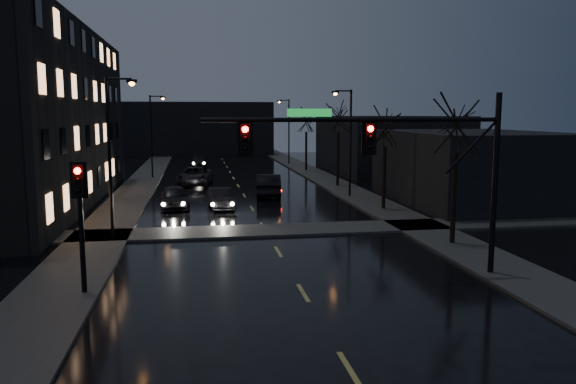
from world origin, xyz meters
name	(u,v)px	position (x,y,z in m)	size (l,w,h in m)	color
sidewalk_left	(134,192)	(-8.50, 35.00, 0.06)	(3.00, 140.00, 0.12)	#2D2D2B
sidewalk_right	(342,188)	(8.50, 35.00, 0.06)	(3.00, 140.00, 0.12)	#2D2D2B
sidewalk_cross	(266,230)	(0.00, 18.50, 0.06)	(40.00, 3.00, 0.12)	#2D2D2B
apartment_block	(0,117)	(-16.50, 30.00, 6.00)	(12.00, 30.00, 12.00)	black
commercial_right_near	(472,167)	(15.50, 26.00, 2.50)	(10.00, 14.00, 5.00)	black
commercial_right_far	(387,144)	(17.00, 48.00, 3.00)	(12.00, 18.00, 6.00)	black
far_block	(199,129)	(-3.00, 78.00, 4.00)	(22.00, 10.00, 8.00)	black
signal_mast	(402,151)	(3.85, 9.00, 4.87)	(11.11, 0.41, 7.00)	black
signal_pole_left	(80,209)	(-7.50, 8.99, 3.01)	(0.35, 0.41, 4.53)	black
tree_near	(457,114)	(8.40, 14.00, 6.22)	(3.52, 3.52, 8.08)	black
tree_mid_a	(385,120)	(8.40, 24.00, 5.83)	(3.30, 3.30, 7.58)	black
tree_mid_b	(338,109)	(8.40, 36.00, 6.61)	(3.74, 3.74, 8.59)	black
tree_far	(306,115)	(8.40, 50.00, 6.06)	(3.43, 3.43, 7.88)	black
streetlight_l_near	(113,143)	(-7.58, 18.00, 4.77)	(1.53, 0.28, 8.00)	black
streetlight_l_far	(153,129)	(-7.58, 45.00, 4.77)	(1.53, 0.28, 8.00)	black
streetlight_r_mid	(348,134)	(7.58, 30.00, 4.77)	(1.53, 0.28, 8.00)	black
streetlight_r_far	(287,126)	(7.58, 58.00, 4.77)	(1.53, 0.28, 8.00)	black
oncoming_car_a	(174,197)	(-5.07, 26.81, 0.77)	(1.81, 4.50, 1.53)	black
oncoming_car_b	(221,199)	(-2.03, 26.26, 0.67)	(1.43, 4.09, 1.35)	black
oncoming_car_c	(195,176)	(-3.72, 39.23, 0.79)	(2.64, 5.72, 1.59)	black
oncoming_car_d	(199,161)	(-3.30, 56.33, 0.68)	(1.90, 4.68, 1.36)	black
lead_car	(268,185)	(1.80, 31.40, 0.85)	(1.79, 5.14, 1.69)	black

